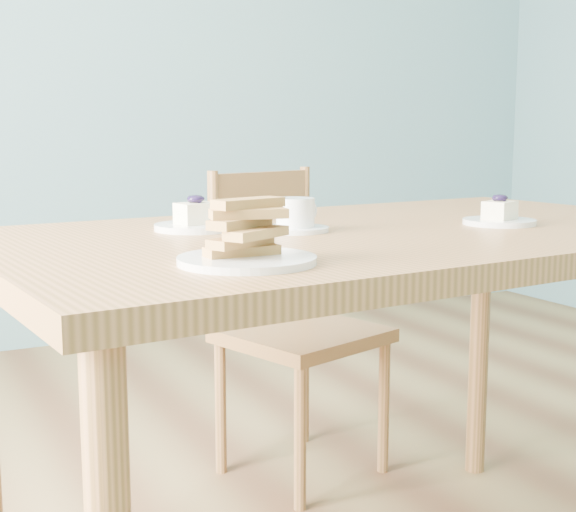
{
  "coord_description": "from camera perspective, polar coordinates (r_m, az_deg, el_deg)",
  "views": [
    {
      "loc": [
        -1.15,
        -1.39,
        1.03
      ],
      "look_at": [
        -0.41,
        0.03,
        0.78
      ],
      "focal_mm": 50.0,
      "sensor_mm": 36.0,
      "label": 1
    }
  ],
  "objects": [
    {
      "name": "dining_table",
      "position": [
        1.67,
        6.02,
        -0.85
      ],
      "size": [
        1.63,
        1.02,
        0.83
      ],
      "rotation": [
        0.0,
        0.0,
        0.08
      ],
      "color": "#9E673C",
      "rests_on": "ground"
    },
    {
      "name": "cheesecake_plate_far",
      "position": [
        1.63,
        -6.55,
        2.48
      ],
      "size": [
        0.17,
        0.17,
        0.07
      ],
      "rotation": [
        0.0,
        0.0,
        0.17
      ],
      "color": "silver",
      "rests_on": "dining_table"
    },
    {
      "name": "biscotti_plate",
      "position": [
        1.2,
        -2.95,
        0.92
      ],
      "size": [
        0.21,
        0.21,
        0.1
      ],
      "rotation": [
        0.0,
        0.0,
        0.08
      ],
      "color": "silver",
      "rests_on": "dining_table"
    },
    {
      "name": "dining_chair",
      "position": [
        2.42,
        0.32,
        -4.56
      ],
      "size": [
        0.52,
        0.5,
        0.92
      ],
      "rotation": [
        0.0,
        0.0,
        0.29
      ],
      "color": "#9E673C",
      "rests_on": "ground"
    },
    {
      "name": "coffee_cup",
      "position": [
        1.59,
        0.56,
        2.77
      ],
      "size": [
        0.13,
        0.13,
        0.07
      ],
      "rotation": [
        0.0,
        0.0,
        0.28
      ],
      "color": "silver",
      "rests_on": "dining_table"
    },
    {
      "name": "cheesecake_plate_near",
      "position": [
        1.77,
        14.8,
        2.71
      ],
      "size": [
        0.15,
        0.15,
        0.06
      ],
      "rotation": [
        0.0,
        0.0,
        0.37
      ],
      "color": "silver",
      "rests_on": "dining_table"
    }
  ]
}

